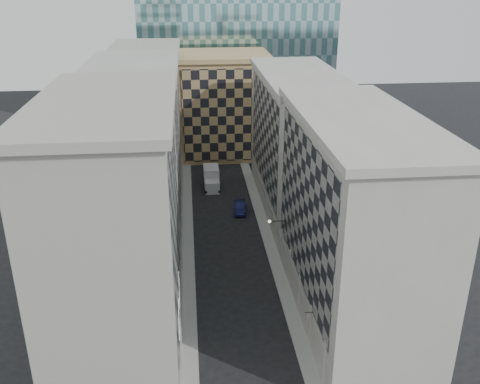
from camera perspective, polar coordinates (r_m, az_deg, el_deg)
sidewalk_west at (r=68.70m, az=-5.56°, el=-5.90°), size 1.50×100.00×0.15m
sidewalk_east at (r=69.39m, az=3.18°, el=-5.51°), size 1.50×100.00×0.15m
bldg_left_a at (r=46.84m, az=-12.82°, el=-4.58°), size 10.80×22.80×23.70m
bldg_left_b at (r=67.23m, az=-10.75°, el=3.63°), size 10.80×22.80×22.70m
bldg_left_c at (r=88.39m, az=-9.65°, el=7.97°), size 10.80×22.80×21.70m
bldg_right_a at (r=52.96m, az=11.90°, el=-3.00°), size 10.80×26.80×20.70m
bldg_right_b at (r=77.49m, az=6.15°, el=5.31°), size 10.80×28.80×19.70m
tan_block at (r=101.23m, az=-1.79°, el=9.33°), size 16.80×14.80×18.80m
church_tower at (r=112.61m, az=-3.51°, el=19.68°), size 7.20×7.20×51.50m
flagpoles_left at (r=44.08m, az=-6.54°, el=-11.79°), size 0.10×6.33×2.33m
bracket_lamp at (r=61.21m, az=3.33°, el=-3.14°), size 1.98×0.36×0.36m
box_truck at (r=86.57m, az=-3.06°, el=1.39°), size 2.42×5.92×3.25m
dark_car at (r=77.88m, az=0.00°, el=-1.61°), size 2.07×4.83×1.55m
shop_sign at (r=50.00m, az=7.13°, el=-12.97°), size 0.80×0.71×0.78m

